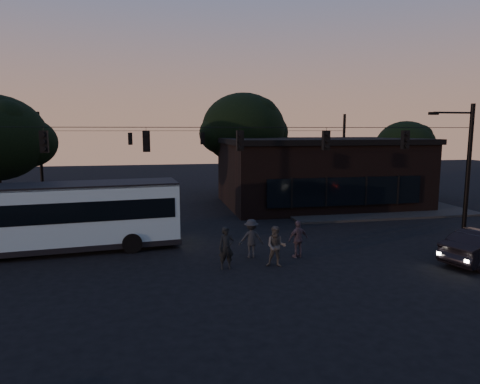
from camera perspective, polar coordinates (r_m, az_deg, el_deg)
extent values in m
plane|color=black|center=(18.27, 2.57, -11.15)|extent=(120.00, 120.00, 0.00)
cube|color=black|center=(35.25, 16.07, -1.84)|extent=(14.00, 10.00, 0.15)
cube|color=black|center=(32.77, -28.72, -3.30)|extent=(14.00, 10.00, 0.15)
cube|color=black|center=(35.46, 10.42, 2.36)|extent=(15.00, 10.00, 5.00)
cube|color=black|center=(35.29, 10.54, 6.73)|extent=(15.40, 10.40, 0.40)
cube|color=black|center=(30.89, 13.93, 0.08)|extent=(11.50, 0.18, 2.00)
cylinder|color=black|center=(39.78, 0.44, 2.41)|extent=(0.44, 0.44, 4.00)
ellipsoid|color=black|center=(39.57, 0.45, 8.47)|extent=(7.60, 7.60, 6.46)
cylinder|color=black|center=(41.47, 20.95, 1.40)|extent=(0.44, 0.44, 3.00)
ellipsoid|color=black|center=(41.24, 21.18, 5.75)|extent=(5.20, 5.20, 4.42)
cylinder|color=black|center=(27.04, 28.12, 2.37)|extent=(0.24, 0.24, 7.50)
cylinder|color=black|center=(21.13, 0.00, 8.62)|extent=(26.00, 0.03, 0.03)
cube|color=black|center=(21.25, -24.67, 6.11)|extent=(0.34, 0.30, 1.00)
cube|color=black|center=(20.71, -12.37, 6.64)|extent=(0.34, 0.30, 1.00)
cube|color=black|center=(21.14, 0.00, 6.86)|extent=(0.34, 0.30, 1.00)
cube|color=black|center=(22.48, 11.39, 6.78)|extent=(0.34, 0.30, 1.00)
cube|color=black|center=(24.58, 21.16, 6.50)|extent=(0.34, 0.30, 1.00)
cylinder|color=black|center=(37.80, -25.01, 3.98)|extent=(0.24, 0.24, 7.50)
cylinder|color=black|center=(40.62, 13.61, 4.77)|extent=(0.24, 0.24, 7.50)
cylinder|color=black|center=(36.95, -5.04, 8.14)|extent=(26.00, 0.03, 0.03)
cube|color=black|center=(36.75, -14.42, 6.90)|extent=(0.34, 0.30, 1.00)
cube|color=black|center=(36.95, -5.02, 7.13)|extent=(0.34, 0.30, 1.00)
cube|color=black|center=(38.11, 4.04, 7.17)|extent=(0.34, 0.30, 1.00)
cube|color=#97B9C0|center=(23.19, -23.46, -2.74)|extent=(12.27, 3.92, 2.85)
cube|color=black|center=(23.14, -23.50, -2.07)|extent=(11.79, 3.91, 0.99)
cube|color=black|center=(22.98, -23.66, 0.75)|extent=(12.27, 3.92, 0.16)
cube|color=black|center=(23.52, -23.24, -6.41)|extent=(12.37, 3.99, 0.27)
cylinder|color=black|center=(22.04, -14.18, -6.65)|extent=(1.01, 0.37, 0.99)
cylinder|color=black|center=(24.70, -14.54, -5.05)|extent=(1.01, 0.37, 0.99)
imported|color=black|center=(18.92, -1.84, -7.47)|extent=(0.71, 0.49, 1.88)
imported|color=#373532|center=(19.29, 4.85, -7.24)|extent=(1.08, 0.95, 1.85)
imported|color=#3A2F39|center=(20.76, 7.77, -6.24)|extent=(1.13, 0.70, 1.80)
imported|color=black|center=(20.55, 1.51, -6.21)|extent=(1.22, 0.71, 1.87)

